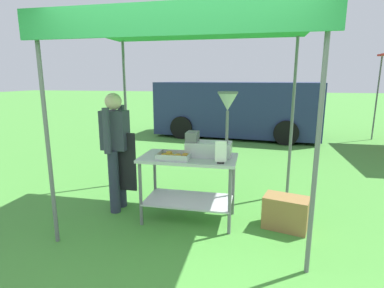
% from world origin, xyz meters
% --- Properties ---
extents(ground_plane, '(70.00, 70.00, 0.00)m').
position_xyz_m(ground_plane, '(0.00, 6.00, 0.00)').
color(ground_plane, '#478E38').
extents(stall_canopy, '(2.86, 2.18, 2.43)m').
position_xyz_m(stall_canopy, '(-0.08, 1.09, 2.33)').
color(stall_canopy, slate).
rests_on(stall_canopy, ground).
extents(donut_cart, '(1.19, 0.64, 0.84)m').
position_xyz_m(donut_cart, '(-0.08, 1.00, 0.62)').
color(donut_cart, '#B7B7BC').
rests_on(donut_cart, ground).
extents(donut_tray, '(0.40, 0.30, 0.07)m').
position_xyz_m(donut_tray, '(-0.24, 0.88, 0.87)').
color(donut_tray, '#B7B7BC').
rests_on(donut_tray, donut_cart).
extents(donut_fryer, '(0.62, 0.28, 0.80)m').
position_xyz_m(donut_fryer, '(0.20, 1.08, 1.11)').
color(donut_fryer, '#B7B7BC').
rests_on(donut_fryer, donut_cart).
extents(menu_sign, '(0.13, 0.05, 0.26)m').
position_xyz_m(menu_sign, '(0.34, 0.77, 0.95)').
color(menu_sign, black).
rests_on(menu_sign, donut_cart).
extents(vendor, '(0.45, 0.53, 1.61)m').
position_xyz_m(vendor, '(-1.11, 1.11, 0.90)').
color(vendor, '#2D3347').
rests_on(vendor, ground).
extents(supply_crate, '(0.58, 0.43, 0.40)m').
position_xyz_m(supply_crate, '(1.12, 1.01, 0.20)').
color(supply_crate, olive).
rests_on(supply_crate, ground).
extents(van_navy, '(5.08, 2.46, 1.69)m').
position_xyz_m(van_navy, '(0.11, 7.07, 0.88)').
color(van_navy, navy).
rests_on(van_navy, ground).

